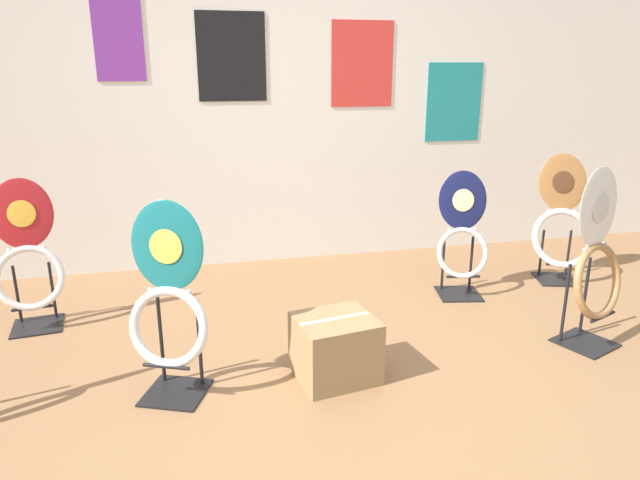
{
  "coord_description": "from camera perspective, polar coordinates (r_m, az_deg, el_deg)",
  "views": [
    {
      "loc": [
        -0.69,
        -2.04,
        1.5
      ],
      "look_at": [
        0.04,
        1.0,
        0.55
      ],
      "focal_mm": 32.0,
      "sensor_mm": 36.0,
      "label": 1
    }
  ],
  "objects": [
    {
      "name": "ground_plane",
      "position": [
        2.62,
        4.44,
        -18.03
      ],
      "size": [
        14.0,
        14.0,
        0.0
      ],
      "primitive_type": "plane",
      "color": "#8E6642"
    },
    {
      "name": "wall_back",
      "position": [
        4.43,
        -4.67,
        14.33
      ],
      "size": [
        8.0,
        0.07,
        2.6
      ],
      "color": "silver",
      "rests_on": "ground_plane"
    },
    {
      "name": "toilet_seat_display_teal_sax",
      "position": [
        2.71,
        -14.88,
        -6.5
      ],
      "size": [
        0.41,
        0.37,
        0.94
      ],
      "color": "black",
      "rests_on": "ground_plane"
    },
    {
      "name": "toilet_seat_display_woodgrain",
      "position": [
        4.44,
        23.05,
        1.23
      ],
      "size": [
        0.48,
        0.41,
        0.91
      ],
      "color": "black",
      "rests_on": "ground_plane"
    },
    {
      "name": "toilet_seat_display_navy_moon",
      "position": [
        3.93,
        14.02,
        0.21
      ],
      "size": [
        0.37,
        0.33,
        0.84
      ],
      "color": "black",
      "rests_on": "ground_plane"
    },
    {
      "name": "toilet_seat_display_white_plain",
      "position": [
        3.44,
        25.93,
        -2.46
      ],
      "size": [
        0.45,
        0.36,
        1.01
      ],
      "color": "black",
      "rests_on": "ground_plane"
    },
    {
      "name": "toilet_seat_display_crimson_swirl",
      "position": [
        3.74,
        -27.16,
        -2.06
      ],
      "size": [
        0.4,
        0.31,
        0.89
      ],
      "color": "black",
      "rests_on": "ground_plane"
    },
    {
      "name": "storage_box",
      "position": [
        2.89,
        1.54,
        -10.75
      ],
      "size": [
        0.43,
        0.4,
        0.32
      ],
      "color": "#93754C",
      "rests_on": "ground_plane"
    }
  ]
}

